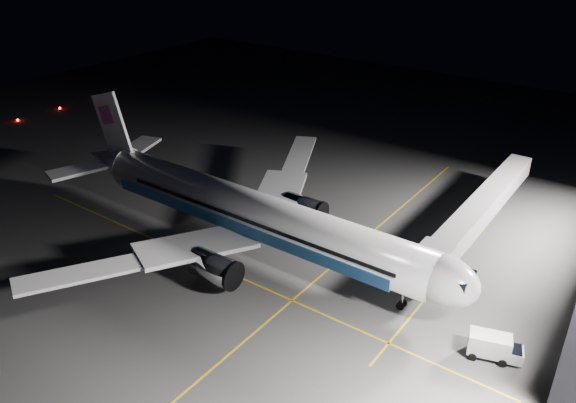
# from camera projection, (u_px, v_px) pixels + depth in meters

# --- Properties ---
(ground) EXTENTS (200.00, 200.00, 0.00)m
(ground) POSITION_uv_depth(u_px,v_px,m) (256.00, 250.00, 72.41)
(ground) COLOR #4C4C4F
(ground) RESTS_ON ground
(guide_line_main) EXTENTS (0.25, 80.00, 0.01)m
(guide_line_main) POSITION_uv_depth(u_px,v_px,m) (321.00, 276.00, 67.18)
(guide_line_main) COLOR gold
(guide_line_main) RESTS_ON ground
(guide_line_cross) EXTENTS (70.00, 0.25, 0.01)m
(guide_line_cross) POSITION_uv_depth(u_px,v_px,m) (225.00, 271.00, 68.09)
(guide_line_cross) COLOR gold
(guide_line_cross) RESTS_ON ground
(guide_line_side) EXTENTS (0.25, 40.00, 0.01)m
(guide_line_side) POSITION_uv_depth(u_px,v_px,m) (449.00, 271.00, 68.11)
(guide_line_side) COLOR gold
(guide_line_side) RESTS_ON ground
(airliner) EXTENTS (61.48, 54.22, 16.64)m
(airliner) POSITION_uv_depth(u_px,v_px,m) (248.00, 212.00, 70.61)
(airliner) COLOR silver
(airliner) RESTS_ON ground
(jet_bridge) EXTENTS (3.60, 34.40, 6.30)m
(jet_bridge) POSITION_uv_depth(u_px,v_px,m) (477.00, 212.00, 71.82)
(jet_bridge) COLOR #B2B2B7
(jet_bridge) RESTS_ON ground
(service_truck) EXTENTS (5.48, 3.47, 2.62)m
(service_truck) POSITION_uv_depth(u_px,v_px,m) (494.00, 346.00, 54.18)
(service_truck) COLOR silver
(service_truck) RESTS_ON ground
(baggage_tug) EXTENTS (3.00, 2.58, 1.93)m
(baggage_tug) POSITION_uv_depth(u_px,v_px,m) (240.00, 194.00, 84.69)
(baggage_tug) COLOR black
(baggage_tug) RESTS_ON ground
(safety_cone_a) EXTENTS (0.45, 0.45, 0.68)m
(safety_cone_a) POSITION_uv_depth(u_px,v_px,m) (287.00, 239.00, 74.05)
(safety_cone_a) COLOR #E75D09
(safety_cone_a) RESTS_ON ground
(safety_cone_b) EXTENTS (0.43, 0.43, 0.65)m
(safety_cone_b) POSITION_uv_depth(u_px,v_px,m) (332.00, 217.00, 79.39)
(safety_cone_b) COLOR #E75D09
(safety_cone_b) RESTS_ON ground
(safety_cone_c) EXTENTS (0.38, 0.38, 0.57)m
(safety_cone_c) POSITION_uv_depth(u_px,v_px,m) (292.00, 241.00, 73.71)
(safety_cone_c) COLOR #E75D09
(safety_cone_c) RESTS_ON ground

